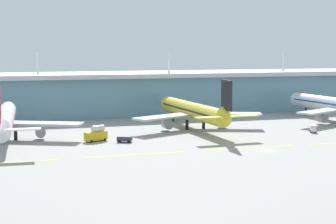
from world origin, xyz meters
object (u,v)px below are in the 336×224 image
at_px(airliner_center, 194,111).
at_px(baggage_cart, 313,129).
at_px(airliner_near_middle, 5,120).
at_px(pushback_tug, 125,139).
at_px(fuel_truck, 96,134).

relative_size(airliner_center, baggage_cart, 15.35).
xyz_separation_m(airliner_near_middle, airliner_center, (64.95, 5.09, -0.01)).
bearing_deg(pushback_tug, airliner_near_middle, 156.59).
relative_size(airliner_near_middle, fuel_truck, 8.93).
xyz_separation_m(baggage_cart, fuel_truck, (-74.12, 4.41, 1.00)).
height_order(airliner_near_middle, fuel_truck, airliner_near_middle).
distance_m(baggage_cart, pushback_tug, 66.15).
distance_m(pushback_tug, fuel_truck, 9.12).
relative_size(pushback_tug, fuel_truck, 0.66).
bearing_deg(baggage_cart, pushback_tug, 179.88).
bearing_deg(baggage_cart, fuel_truck, 176.59).
bearing_deg(airliner_near_middle, baggage_cart, -8.59).
bearing_deg(airliner_near_middle, airliner_center, 4.48).
bearing_deg(airliner_center, airliner_near_middle, -175.52).
relative_size(airliner_near_middle, baggage_cart, 16.92).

